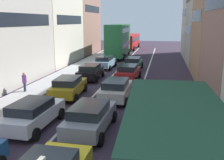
# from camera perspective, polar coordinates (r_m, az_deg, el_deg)

# --- Properties ---
(sidewalk_left) EXTENTS (2.60, 64.00, 0.14)m
(sidewalk_left) POSITION_cam_1_polar(r_m,az_deg,el_deg) (27.66, -10.47, 1.11)
(sidewalk_left) COLOR #A7A7A7
(sidewalk_left) RESTS_ON ground
(lane_stripe_left) EXTENTS (0.16, 60.00, 0.01)m
(lane_stripe_left) POSITION_cam_1_polar(r_m,az_deg,el_deg) (26.27, -0.26, 0.56)
(lane_stripe_left) COLOR silver
(lane_stripe_left) RESTS_ON ground
(lane_stripe_right) EXTENTS (0.16, 60.00, 0.01)m
(lane_stripe_right) POSITION_cam_1_polar(r_m,az_deg,el_deg) (25.83, 7.15, 0.25)
(lane_stripe_right) COLOR silver
(lane_stripe_right) RESTS_ON ground
(building_row_left) EXTENTS (7.20, 43.90, 13.89)m
(building_row_left) POSITION_cam_1_polar(r_m,az_deg,el_deg) (33.41, -16.65, 12.29)
(building_row_left) COLOR #936B5B
(building_row_left) RESTS_ON ground
(removalist_box_truck) EXTENTS (3.01, 7.81, 3.58)m
(removalist_box_truck) POSITION_cam_1_polar(r_m,az_deg,el_deg) (7.99, 12.60, -14.35)
(removalist_box_truck) COLOR #B7B29E
(removalist_box_truck) RESTS_ON ground
(sedan_centre_lane_second) EXTENTS (2.14, 4.34, 1.49)m
(sedan_centre_lane_second) POSITION_cam_1_polar(r_m,az_deg,el_deg) (13.48, -4.79, -8.02)
(sedan_centre_lane_second) COLOR gray
(sedan_centre_lane_second) RESTS_ON ground
(wagon_left_lane_second) EXTENTS (2.17, 4.36, 1.49)m
(wagon_left_lane_second) POSITION_cam_1_polar(r_m,az_deg,el_deg) (14.52, -16.94, -7.00)
(wagon_left_lane_second) COLOR silver
(wagon_left_lane_second) RESTS_ON ground
(hatchback_centre_lane_third) EXTENTS (2.10, 4.32, 1.49)m
(hatchback_centre_lane_third) POSITION_cam_1_polar(r_m,az_deg,el_deg) (18.72, 0.90, -1.99)
(hatchback_centre_lane_third) COLOR beige
(hatchback_centre_lane_third) RESTS_ON ground
(sedan_left_lane_third) EXTENTS (2.28, 4.40, 1.49)m
(sedan_left_lane_third) POSITION_cam_1_polar(r_m,az_deg,el_deg) (19.78, -9.49, -1.36)
(sedan_left_lane_third) COLOR #B29319
(sedan_left_lane_third) RESTS_ON ground
(coupe_centre_lane_fourth) EXTENTS (2.20, 4.37, 1.49)m
(coupe_centre_lane_fourth) POSITION_cam_1_polar(r_m,az_deg,el_deg) (25.02, 3.56, 1.77)
(coupe_centre_lane_fourth) COLOR #A51E1E
(coupe_centre_lane_fourth) RESTS_ON ground
(sedan_left_lane_fourth) EXTENTS (2.15, 4.34, 1.49)m
(sedan_left_lane_fourth) POSITION_cam_1_polar(r_m,az_deg,el_deg) (25.33, -4.72, 1.89)
(sedan_left_lane_fourth) COLOR black
(sedan_left_lane_fourth) RESTS_ON ground
(sedan_centre_lane_fifth) EXTENTS (2.10, 4.32, 1.49)m
(sedan_centre_lane_fifth) POSITION_cam_1_polar(r_m,az_deg,el_deg) (30.24, 4.60, 3.67)
(sedan_centre_lane_fifth) COLOR #19592D
(sedan_centre_lane_fifth) RESTS_ON ground
(sedan_left_lane_fifth) EXTENTS (2.19, 4.36, 1.49)m
(sedan_left_lane_fifth) POSITION_cam_1_polar(r_m,az_deg,el_deg) (31.19, -1.55, 3.99)
(sedan_left_lane_fifth) COLOR #759EB7
(sedan_left_lane_fifth) RESTS_ON ground
(sedan_right_lane_behind_truck) EXTENTS (2.09, 4.32, 1.49)m
(sedan_right_lane_behind_truck) POSITION_cam_1_polar(r_m,az_deg,el_deg) (15.16, 10.37, -5.80)
(sedan_right_lane_behind_truck) COLOR #194C8C
(sedan_right_lane_behind_truck) RESTS_ON ground
(bus_mid_queue_primary) EXTENTS (2.98, 10.56, 5.06)m
(bus_mid_queue_primary) POSITION_cam_1_polar(r_m,az_deg,el_deg) (40.68, 1.43, 8.94)
(bus_mid_queue_primary) COLOR #1E6033
(bus_mid_queue_primary) RESTS_ON ground
(bus_far_queue_secondary) EXTENTS (3.07, 10.58, 2.90)m
(bus_far_queue_secondary) POSITION_cam_1_polar(r_m,az_deg,el_deg) (52.75, 3.97, 8.63)
(bus_far_queue_secondary) COLOR #B21919
(bus_far_queue_secondary) RESTS_ON ground
(pedestrian_near_kerb) EXTENTS (0.34, 0.52, 1.66)m
(pedestrian_near_kerb) POSITION_cam_1_polar(r_m,az_deg,el_deg) (21.59, -18.59, -0.25)
(pedestrian_near_kerb) COLOR #262D47
(pedestrian_near_kerb) RESTS_ON ground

